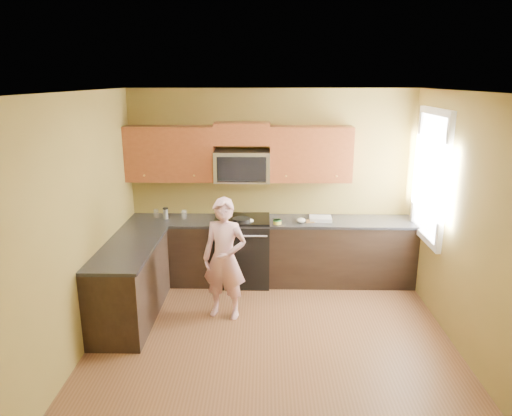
{
  "coord_description": "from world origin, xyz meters",
  "views": [
    {
      "loc": [
        -0.08,
        -4.53,
        2.82
      ],
      "look_at": [
        -0.2,
        1.3,
        1.2
      ],
      "focal_mm": 32.74,
      "sensor_mm": 36.0,
      "label": 1
    }
  ],
  "objects_px": {
    "stove": "(242,250)",
    "microwave": "(242,181)",
    "frying_pan": "(241,222)",
    "travel_mug": "(166,219)",
    "butter_tub": "(277,224)",
    "woman": "(225,259)"
  },
  "relations": [
    {
      "from": "stove",
      "to": "microwave",
      "type": "bearing_deg",
      "value": 90.0
    },
    {
      "from": "stove",
      "to": "microwave",
      "type": "relative_size",
      "value": 1.25
    },
    {
      "from": "frying_pan",
      "to": "butter_tub",
      "type": "bearing_deg",
      "value": 22.4
    },
    {
      "from": "stove",
      "to": "travel_mug",
      "type": "height_order",
      "value": "travel_mug"
    },
    {
      "from": "microwave",
      "to": "frying_pan",
      "type": "xyz_separation_m",
      "value": [
        -0.0,
        -0.31,
        -0.5
      ]
    },
    {
      "from": "frying_pan",
      "to": "stove",
      "type": "bearing_deg",
      "value": 110.93
    },
    {
      "from": "stove",
      "to": "travel_mug",
      "type": "relative_size",
      "value": 5.98
    },
    {
      "from": "butter_tub",
      "to": "frying_pan",
      "type": "bearing_deg",
      "value": -178.81
    },
    {
      "from": "butter_tub",
      "to": "travel_mug",
      "type": "height_order",
      "value": "travel_mug"
    },
    {
      "from": "travel_mug",
      "to": "woman",
      "type": "bearing_deg",
      "value": -49.14
    },
    {
      "from": "frying_pan",
      "to": "travel_mug",
      "type": "xyz_separation_m",
      "value": [
        -1.08,
        0.23,
        -0.03
      ]
    },
    {
      "from": "frying_pan",
      "to": "travel_mug",
      "type": "distance_m",
      "value": 1.1
    },
    {
      "from": "woman",
      "to": "travel_mug",
      "type": "height_order",
      "value": "woman"
    },
    {
      "from": "microwave",
      "to": "travel_mug",
      "type": "relative_size",
      "value": 4.78
    },
    {
      "from": "butter_tub",
      "to": "travel_mug",
      "type": "relative_size",
      "value": 0.7
    },
    {
      "from": "travel_mug",
      "to": "microwave",
      "type": "bearing_deg",
      "value": 4.14
    },
    {
      "from": "frying_pan",
      "to": "microwave",
      "type": "bearing_deg",
      "value": 111.04
    },
    {
      "from": "woman",
      "to": "frying_pan",
      "type": "xyz_separation_m",
      "value": [
        0.16,
        0.83,
        0.21
      ]
    },
    {
      "from": "stove",
      "to": "frying_pan",
      "type": "distance_m",
      "value": 0.51
    },
    {
      "from": "stove",
      "to": "woman",
      "type": "height_order",
      "value": "woman"
    },
    {
      "from": "butter_tub",
      "to": "woman",
      "type": "bearing_deg",
      "value": -127.73
    },
    {
      "from": "frying_pan",
      "to": "travel_mug",
      "type": "height_order",
      "value": "travel_mug"
    }
  ]
}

